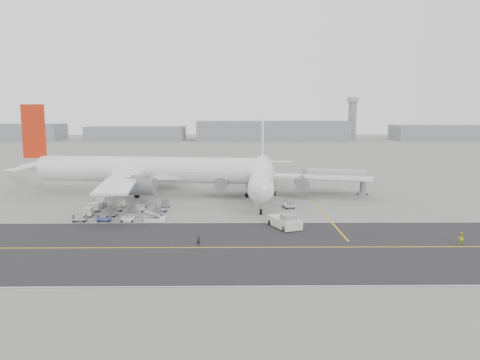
{
  "coord_description": "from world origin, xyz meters",
  "views": [
    {
      "loc": [
        12.3,
        -85.33,
        19.82
      ],
      "look_at": [
        13.38,
        12.0,
        5.85
      ],
      "focal_mm": 35.0,
      "sensor_mm": 36.0,
      "label": 1
    }
  ],
  "objects_px": {
    "ground_crew_a": "(199,241)",
    "pushback_tug": "(285,222)",
    "control_tower": "(352,118)",
    "airliner_a": "(143,170)",
    "airliner_b": "(262,174)",
    "jet_bridge": "(335,176)",
    "ground_crew_b": "(461,238)"
  },
  "relations": [
    {
      "from": "pushback_tug",
      "to": "jet_bridge",
      "type": "height_order",
      "value": "jet_bridge"
    },
    {
      "from": "airliner_b",
      "to": "jet_bridge",
      "type": "relative_size",
      "value": 3.3
    },
    {
      "from": "airliner_a",
      "to": "ground_crew_b",
      "type": "height_order",
      "value": "airliner_a"
    },
    {
      "from": "airliner_a",
      "to": "ground_crew_a",
      "type": "xyz_separation_m",
      "value": [
        16.65,
        -43.77,
        -5.47
      ]
    },
    {
      "from": "ground_crew_b",
      "to": "airliner_a",
      "type": "bearing_deg",
      "value": -50.35
    },
    {
      "from": "ground_crew_b",
      "to": "pushback_tug",
      "type": "bearing_deg",
      "value": -35.79
    },
    {
      "from": "ground_crew_a",
      "to": "ground_crew_b",
      "type": "bearing_deg",
      "value": 19.09
    },
    {
      "from": "control_tower",
      "to": "ground_crew_a",
      "type": "xyz_separation_m",
      "value": [
        -93.17,
        -282.1,
        -15.42
      ]
    },
    {
      "from": "airliner_b",
      "to": "ground_crew_a",
      "type": "relative_size",
      "value": 31.93
    },
    {
      "from": "airliner_a",
      "to": "airliner_b",
      "type": "height_order",
      "value": "airliner_a"
    },
    {
      "from": "control_tower",
      "to": "airliner_b",
      "type": "height_order",
      "value": "control_tower"
    },
    {
      "from": "airliner_a",
      "to": "ground_crew_b",
      "type": "distance_m",
      "value": 71.45
    },
    {
      "from": "jet_bridge",
      "to": "airliner_b",
      "type": "bearing_deg",
      "value": -151.86
    },
    {
      "from": "airliner_b",
      "to": "pushback_tug",
      "type": "height_order",
      "value": "airliner_b"
    },
    {
      "from": "airliner_a",
      "to": "ground_crew_b",
      "type": "xyz_separation_m",
      "value": [
        56.38,
        -43.56,
        -5.33
      ]
    },
    {
      "from": "control_tower",
      "to": "airliner_a",
      "type": "bearing_deg",
      "value": -114.74
    },
    {
      "from": "ground_crew_a",
      "to": "ground_crew_b",
      "type": "relative_size",
      "value": 0.86
    },
    {
      "from": "airliner_b",
      "to": "ground_crew_b",
      "type": "xyz_separation_m",
      "value": [
        27.74,
        -43.01,
        -4.34
      ]
    },
    {
      "from": "airliner_b",
      "to": "ground_crew_b",
      "type": "bearing_deg",
      "value": -53.39
    },
    {
      "from": "jet_bridge",
      "to": "ground_crew_a",
      "type": "relative_size",
      "value": 9.68
    },
    {
      "from": "control_tower",
      "to": "jet_bridge",
      "type": "bearing_deg",
      "value": -104.93
    },
    {
      "from": "control_tower",
      "to": "jet_bridge",
      "type": "relative_size",
      "value": 1.93
    },
    {
      "from": "control_tower",
      "to": "ground_crew_a",
      "type": "distance_m",
      "value": 297.49
    },
    {
      "from": "airliner_b",
      "to": "ground_crew_b",
      "type": "relative_size",
      "value": 27.35
    },
    {
      "from": "airliner_a",
      "to": "airliner_b",
      "type": "xyz_separation_m",
      "value": [
        28.64,
        -0.55,
        -0.99
      ]
    },
    {
      "from": "airliner_a",
      "to": "ground_crew_a",
      "type": "height_order",
      "value": "airliner_a"
    },
    {
      "from": "airliner_b",
      "to": "jet_bridge",
      "type": "bearing_deg",
      "value": 13.8
    },
    {
      "from": "airliner_b",
      "to": "pushback_tug",
      "type": "distance_m",
      "value": 32.47
    },
    {
      "from": "ground_crew_a",
      "to": "pushback_tug",
      "type": "bearing_deg",
      "value": 56.81
    },
    {
      "from": "control_tower",
      "to": "pushback_tug",
      "type": "distance_m",
      "value": 282.66
    },
    {
      "from": "airliner_a",
      "to": "airliner_b",
      "type": "bearing_deg",
      "value": -83.86
    },
    {
      "from": "pushback_tug",
      "to": "airliner_a",
      "type": "bearing_deg",
      "value": 111.04
    }
  ]
}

